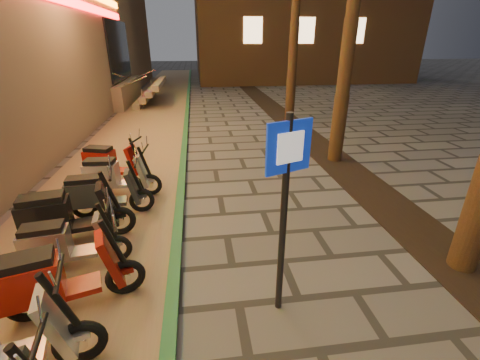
{
  "coord_description": "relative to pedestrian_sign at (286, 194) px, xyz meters",
  "views": [
    {
      "loc": [
        -0.43,
        -1.62,
        3.29
      ],
      "look_at": [
        0.21,
        3.15,
        1.2
      ],
      "focal_mm": 24.0,
      "sensor_mm": 36.0,
      "label": 1
    }
  ],
  "objects": [
    {
      "name": "parking_strip",
      "position": [
        -3.12,
        8.44,
        -1.69
      ],
      "size": [
        3.4,
        60.0,
        0.01
      ],
      "primitive_type": "cube",
      "color": "#8C7251",
      "rests_on": "ground"
    },
    {
      "name": "green_curb",
      "position": [
        -1.42,
        8.44,
        -1.65
      ],
      "size": [
        0.18,
        60.0,
        0.1
      ],
      "primitive_type": "cube",
      "color": "#246233",
      "rests_on": "ground"
    },
    {
      "name": "planting_strip",
      "position": [
        3.08,
        3.44,
        -1.69
      ],
      "size": [
        1.2,
        40.0,
        0.02
      ],
      "primitive_type": "cube",
      "color": "black",
      "rests_on": "ground"
    },
    {
      "name": "pedestrian_sign",
      "position": [
        0.0,
        0.0,
        0.0
      ],
      "size": [
        0.55,
        0.24,
        2.62
      ],
      "rotation": [
        0.0,
        0.0,
        0.37
      ],
      "color": "black",
      "rests_on": "ground"
    },
    {
      "name": "scooter_7",
      "position": [
        -2.85,
        0.31,
        -1.16
      ],
      "size": [
        1.73,
        0.91,
        1.23
      ],
      "rotation": [
        0.0,
        0.0,
        0.29
      ],
      "color": "black",
      "rests_on": "ground"
    },
    {
      "name": "scooter_8",
      "position": [
        -3.06,
        1.2,
        -1.23
      ],
      "size": [
        1.54,
        0.62,
        1.08
      ],
      "rotation": [
        0.0,
        0.0,
        0.15
      ],
      "color": "black",
      "rests_on": "ground"
    },
    {
      "name": "scooter_9",
      "position": [
        -3.29,
        1.94,
        -1.14
      ],
      "size": [
        1.82,
        0.82,
        1.28
      ],
      "rotation": [
        0.0,
        0.0,
        0.21
      ],
      "color": "black",
      "rests_on": "ground"
    },
    {
      "name": "scooter_10",
      "position": [
        -2.95,
        2.87,
        -1.19
      ],
      "size": [
        1.65,
        0.62,
        1.16
      ],
      "rotation": [
        0.0,
        0.0,
        0.11
      ],
      "color": "black",
      "rests_on": "ground"
    },
    {
      "name": "scooter_11",
      "position": [
        -2.88,
        3.79,
        -1.19
      ],
      "size": [
        1.67,
        0.58,
        1.18
      ],
      "rotation": [
        0.0,
        0.0,
        -0.06
      ],
      "color": "black",
      "rests_on": "ground"
    },
    {
      "name": "scooter_12",
      "position": [
        -3.17,
        4.68,
        -1.19
      ],
      "size": [
        1.65,
        0.85,
        1.17
      ],
      "rotation": [
        0.0,
        0.0,
        -0.28
      ],
      "color": "black",
      "rests_on": "ground"
    }
  ]
}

